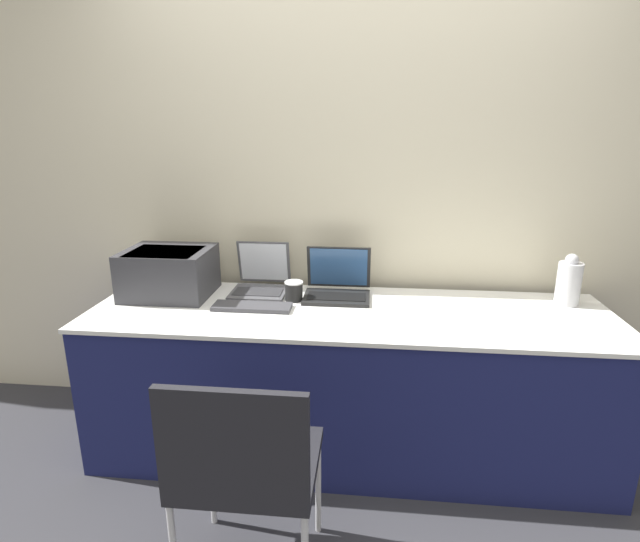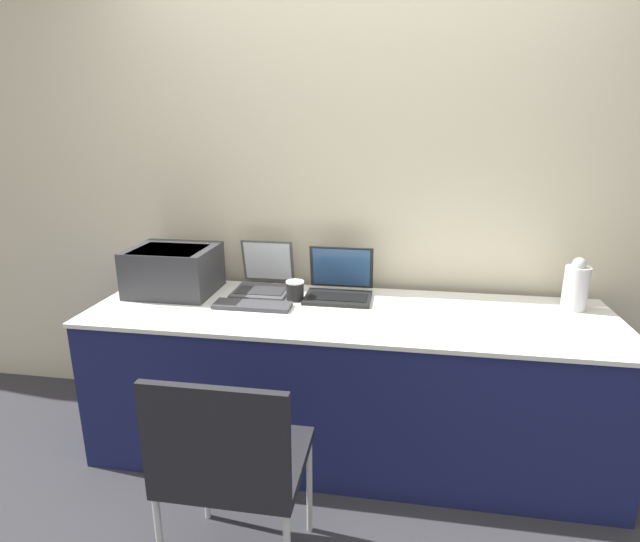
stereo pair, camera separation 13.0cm
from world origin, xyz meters
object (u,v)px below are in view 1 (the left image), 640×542
object	(u,v)px
external_keyboard	(252,307)
chair	(244,462)
laptop_right	(337,286)
metal_pitcher	(569,282)
coffee_cup	(294,291)
laptop_left	(261,281)
printer	(169,271)

from	to	relation	value
external_keyboard	chair	world-z (taller)	chair
laptop_right	chair	distance (m)	1.10
metal_pitcher	coffee_cup	bearing A→B (deg)	-176.29
laptop_left	coffee_cup	size ratio (longest dim) A/B	3.09
printer	metal_pitcher	world-z (taller)	metal_pitcher
chair	coffee_cup	bearing A→B (deg)	88.59
coffee_cup	metal_pitcher	world-z (taller)	metal_pitcher
printer	coffee_cup	bearing A→B (deg)	-1.52
printer	laptop_right	xyz separation A→B (m)	(0.86, 0.07, -0.08)
metal_pitcher	chair	bearing A→B (deg)	-142.65
metal_pitcher	printer	bearing A→B (deg)	-177.99
metal_pitcher	chair	distance (m)	1.75
printer	external_keyboard	distance (m)	0.51
external_keyboard	metal_pitcher	xyz separation A→B (m)	(1.52, 0.23, 0.10)
laptop_left	metal_pitcher	bearing A→B (deg)	-1.31
external_keyboard	laptop_right	bearing A→B (deg)	30.13
printer	laptop_left	world-z (taller)	laptop_left
laptop_right	metal_pitcher	world-z (taller)	metal_pitcher
laptop_left	laptop_right	world-z (taller)	laptop_left
printer	chair	size ratio (longest dim) A/B	0.50
printer	coffee_cup	xyz separation A→B (m)	(0.65, -0.02, -0.08)
laptop_left	laptop_right	xyz separation A→B (m)	(0.41, -0.04, -0.00)
laptop_left	metal_pitcher	distance (m)	1.54
external_keyboard	coffee_cup	xyz separation A→B (m)	(0.18, 0.14, 0.04)
laptop_left	chair	bearing A→B (deg)	-80.87
coffee_cup	laptop_left	bearing A→B (deg)	148.11
laptop_left	laptop_right	bearing A→B (deg)	-4.97
laptop_right	chair	xyz separation A→B (m)	(-0.23, -1.04, -0.29)
laptop_right	metal_pitcher	xyz separation A→B (m)	(1.13, 0.00, 0.06)
external_keyboard	chair	distance (m)	0.86
printer	chair	distance (m)	1.21
laptop_right	external_keyboard	size ratio (longest dim) A/B	0.88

